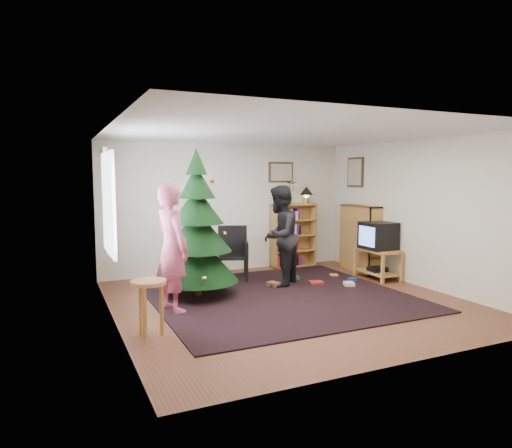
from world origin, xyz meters
name	(u,v)px	position (x,y,z in m)	size (l,w,h in m)	color
floor	(288,301)	(0.00, 0.00, 0.00)	(5.00, 5.00, 0.00)	brown
ceiling	(289,132)	(0.00, 0.00, 2.50)	(5.00, 5.00, 0.00)	white
wall_back	(228,208)	(0.00, 2.50, 1.25)	(5.00, 0.02, 2.50)	silver
wall_front	(411,240)	(0.00, -2.50, 1.25)	(5.00, 0.02, 2.50)	silver
wall_left	(112,226)	(-2.50, 0.00, 1.25)	(0.02, 5.00, 2.50)	silver
wall_right	(418,213)	(2.50, 0.00, 1.25)	(0.02, 5.00, 2.50)	silver
rug	(279,296)	(0.00, 0.30, 0.01)	(3.80, 3.60, 0.02)	black
window_pane	(108,203)	(-2.47, 0.60, 1.50)	(0.04, 1.20, 1.40)	silver
curtain	(106,201)	(-2.43, 1.30, 1.50)	(0.06, 0.35, 1.60)	silver
picture_back	(281,172)	(1.15, 2.48, 1.95)	(0.55, 0.03, 0.42)	#4C3319
picture_right	(355,172)	(2.48, 1.75, 1.95)	(0.03, 0.50, 0.60)	#4C3319
christmas_tree	(197,236)	(-1.15, 0.84, 0.96)	(1.27, 1.27, 2.30)	#3F2816
bookshelf_back	(293,235)	(1.38, 2.34, 0.66)	(0.95, 0.30, 1.30)	#C29345
bookshelf_right	(360,238)	(2.34, 1.37, 0.66)	(0.30, 0.95, 1.30)	#C29345
tv_stand	(378,261)	(2.22, 0.68, 0.32)	(0.47, 0.85, 0.55)	#C29345
crt_tv	(378,236)	(2.22, 0.68, 0.80)	(0.52, 0.56, 0.49)	black
armchair	(231,251)	(-0.24, 1.75, 0.52)	(0.68, 0.69, 0.97)	black
stool	(149,293)	(-2.20, -0.69, 0.52)	(0.41, 0.41, 0.68)	#C29345
person_standing	(172,248)	(-1.70, 0.22, 0.89)	(0.65, 0.42, 1.77)	#C34E6E
person_by_chair	(279,236)	(0.32, 0.92, 0.86)	(0.84, 0.65, 1.72)	black
potted_plant	(285,193)	(1.18, 2.34, 1.53)	(0.42, 0.36, 0.47)	gray
table_lamp	(306,192)	(1.68, 2.34, 1.55)	(0.27, 0.27, 0.36)	#A57F33
floor_clutter	(314,281)	(0.96, 0.84, 0.04)	(1.66, 1.01, 0.08)	#A51E19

